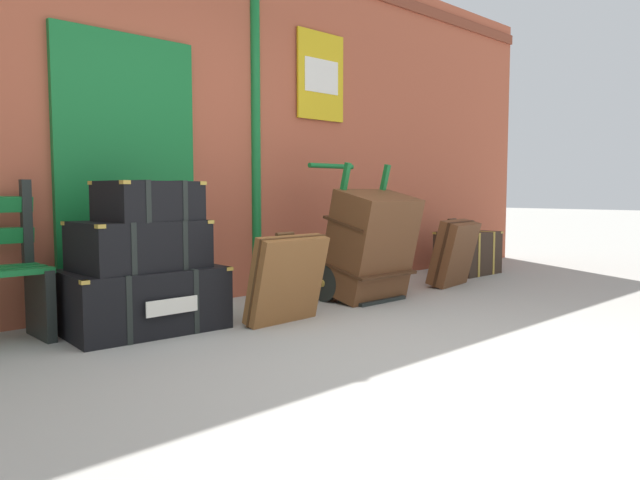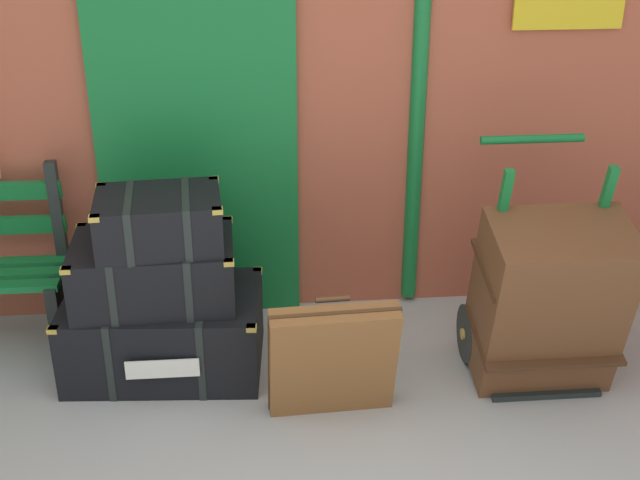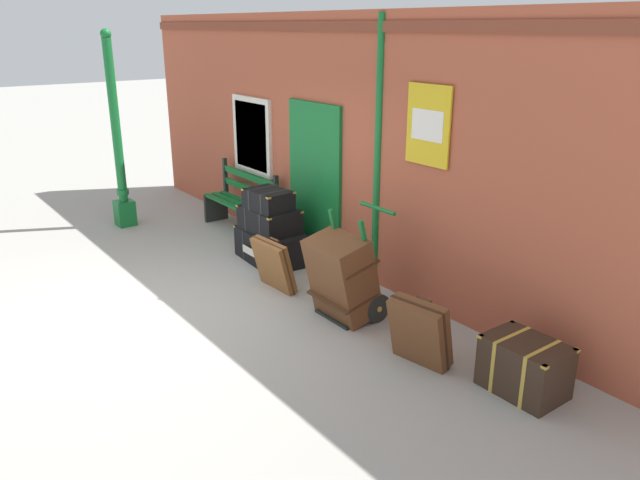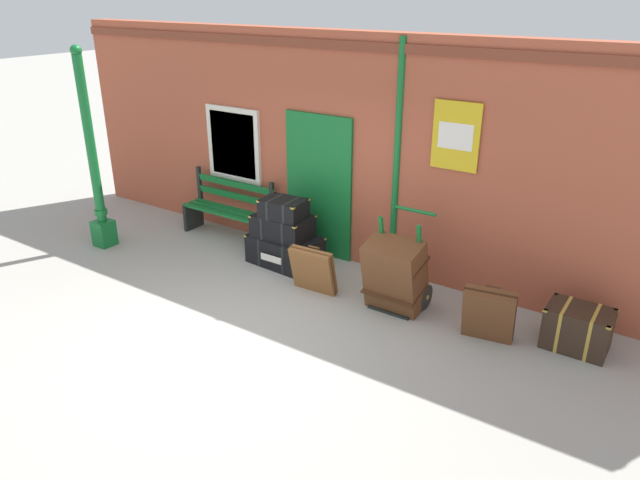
{
  "view_description": "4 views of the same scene",
  "coord_description": "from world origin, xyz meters",
  "px_view_note": "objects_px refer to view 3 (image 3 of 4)",
  "views": [
    {
      "loc": [
        -2.51,
        -1.83,
        0.93
      ],
      "look_at": [
        0.91,
        1.77,
        0.53
      ],
      "focal_mm": 33.4,
      "sensor_mm": 36.0,
      "label": 1
    },
    {
      "loc": [
        -0.16,
        -2.01,
        2.55
      ],
      "look_at": [
        0.18,
        1.95,
        0.66
      ],
      "focal_mm": 47.4,
      "sensor_mm": 36.0,
      "label": 2
    },
    {
      "loc": [
        6.06,
        -2.33,
        3.04
      ],
      "look_at": [
        0.4,
        1.88,
        0.58
      ],
      "focal_mm": 34.74,
      "sensor_mm": 36.0,
      "label": 3
    },
    {
      "loc": [
        4.13,
        -4.37,
        3.71
      ],
      "look_at": [
        0.01,
        1.77,
        0.55
      ],
      "focal_mm": 33.29,
      "sensor_mm": 36.0,
      "label": 4
    }
  ],
  "objects_px": {
    "lamp_post": "(119,155)",
    "steamer_trunk_base": "(272,246)",
    "platform_bench": "(242,204)",
    "large_brown_trunk": "(342,277)",
    "suitcase_olive": "(420,332)",
    "steamer_trunk_middle": "(270,219)",
    "steamer_trunk_top": "(268,200)",
    "suitcase_cream": "(274,265)",
    "porters_trolley": "(354,291)",
    "corner_trunk": "(525,367)"
  },
  "relations": [
    {
      "from": "lamp_post",
      "to": "porters_trolley",
      "type": "distance_m",
      "value": 4.82
    },
    {
      "from": "steamer_trunk_middle",
      "to": "porters_trolley",
      "type": "bearing_deg",
      "value": -3.98
    },
    {
      "from": "steamer_trunk_base",
      "to": "corner_trunk",
      "type": "relative_size",
      "value": 1.52
    },
    {
      "from": "steamer_trunk_base",
      "to": "large_brown_trunk",
      "type": "distance_m",
      "value": 1.97
    },
    {
      "from": "steamer_trunk_base",
      "to": "corner_trunk",
      "type": "distance_m",
      "value": 4.0
    },
    {
      "from": "suitcase_olive",
      "to": "corner_trunk",
      "type": "relative_size",
      "value": 0.97
    },
    {
      "from": "platform_bench",
      "to": "steamer_trunk_top",
      "type": "bearing_deg",
      "value": -14.93
    },
    {
      "from": "large_brown_trunk",
      "to": "corner_trunk",
      "type": "bearing_deg",
      "value": 10.05
    },
    {
      "from": "steamer_trunk_base",
      "to": "suitcase_olive",
      "type": "bearing_deg",
      "value": -6.42
    },
    {
      "from": "steamer_trunk_middle",
      "to": "porters_trolley",
      "type": "height_order",
      "value": "porters_trolley"
    },
    {
      "from": "platform_bench",
      "to": "suitcase_olive",
      "type": "height_order",
      "value": "platform_bench"
    },
    {
      "from": "lamp_post",
      "to": "steamer_trunk_top",
      "type": "height_order",
      "value": "lamp_post"
    },
    {
      "from": "lamp_post",
      "to": "large_brown_trunk",
      "type": "bearing_deg",
      "value": 8.62
    },
    {
      "from": "steamer_trunk_middle",
      "to": "steamer_trunk_top",
      "type": "height_order",
      "value": "steamer_trunk_top"
    },
    {
      "from": "suitcase_olive",
      "to": "steamer_trunk_base",
      "type": "bearing_deg",
      "value": 173.58
    },
    {
      "from": "suitcase_cream",
      "to": "lamp_post",
      "type": "bearing_deg",
      "value": -171.62
    },
    {
      "from": "platform_bench",
      "to": "suitcase_cream",
      "type": "xyz_separation_m",
      "value": [
        2.17,
        -0.82,
        -0.13
      ]
    },
    {
      "from": "large_brown_trunk",
      "to": "suitcase_olive",
      "type": "xyz_separation_m",
      "value": [
        1.2,
        -0.03,
        -0.15
      ]
    },
    {
      "from": "lamp_post",
      "to": "platform_bench",
      "type": "xyz_separation_m",
      "value": [
        1.4,
        1.35,
        -0.69
      ]
    },
    {
      "from": "corner_trunk",
      "to": "porters_trolley",
      "type": "bearing_deg",
      "value": -174.77
    },
    {
      "from": "corner_trunk",
      "to": "steamer_trunk_base",
      "type": "bearing_deg",
      "value": -179.35
    },
    {
      "from": "large_brown_trunk",
      "to": "suitcase_olive",
      "type": "bearing_deg",
      "value": -1.41
    },
    {
      "from": "steamer_trunk_middle",
      "to": "corner_trunk",
      "type": "bearing_deg",
      "value": 0.77
    },
    {
      "from": "steamer_trunk_base",
      "to": "porters_trolley",
      "type": "xyz_separation_m",
      "value": [
        1.93,
        -0.14,
        0.06
      ]
    },
    {
      "from": "lamp_post",
      "to": "suitcase_olive",
      "type": "distance_m",
      "value": 5.96
    },
    {
      "from": "suitcase_olive",
      "to": "large_brown_trunk",
      "type": "bearing_deg",
      "value": 178.59
    },
    {
      "from": "porters_trolley",
      "to": "corner_trunk",
      "type": "xyz_separation_m",
      "value": [
        2.08,
        0.19,
        -0.03
      ]
    },
    {
      "from": "platform_bench",
      "to": "steamer_trunk_middle",
      "type": "bearing_deg",
      "value": -13.9
    },
    {
      "from": "steamer_trunk_middle",
      "to": "suitcase_cream",
      "type": "xyz_separation_m",
      "value": [
        0.86,
        -0.49,
        -0.27
      ]
    },
    {
      "from": "lamp_post",
      "to": "suitcase_olive",
      "type": "xyz_separation_m",
      "value": [
        5.86,
        0.68,
        -0.81
      ]
    },
    {
      "from": "steamer_trunk_middle",
      "to": "steamer_trunk_top",
      "type": "distance_m",
      "value": 0.3
    },
    {
      "from": "steamer_trunk_middle",
      "to": "large_brown_trunk",
      "type": "height_order",
      "value": "large_brown_trunk"
    },
    {
      "from": "lamp_post",
      "to": "porters_trolley",
      "type": "height_order",
      "value": "lamp_post"
    },
    {
      "from": "suitcase_cream",
      "to": "corner_trunk",
      "type": "bearing_deg",
      "value": 9.82
    },
    {
      "from": "platform_bench",
      "to": "suitcase_olive",
      "type": "distance_m",
      "value": 4.52
    },
    {
      "from": "platform_bench",
      "to": "steamer_trunk_top",
      "type": "distance_m",
      "value": 1.48
    },
    {
      "from": "steamer_trunk_middle",
      "to": "steamer_trunk_base",
      "type": "bearing_deg",
      "value": 22.24
    },
    {
      "from": "steamer_trunk_middle",
      "to": "suitcase_cream",
      "type": "relative_size",
      "value": 1.27
    },
    {
      "from": "lamp_post",
      "to": "porters_trolley",
      "type": "relative_size",
      "value": 2.53
    },
    {
      "from": "steamer_trunk_top",
      "to": "lamp_post",
      "type": "bearing_deg",
      "value": -160.46
    },
    {
      "from": "large_brown_trunk",
      "to": "platform_bench",
      "type": "bearing_deg",
      "value": 168.93
    },
    {
      "from": "large_brown_trunk",
      "to": "steamer_trunk_top",
      "type": "bearing_deg",
      "value": 171.77
    },
    {
      "from": "platform_bench",
      "to": "corner_trunk",
      "type": "xyz_separation_m",
      "value": [
        5.34,
        -0.27,
        -0.2
      ]
    },
    {
      "from": "lamp_post",
      "to": "steamer_trunk_middle",
      "type": "relative_size",
      "value": 3.64
    },
    {
      "from": "steamer_trunk_top",
      "to": "porters_trolley",
      "type": "distance_m",
      "value": 1.99
    },
    {
      "from": "steamer_trunk_top",
      "to": "large_brown_trunk",
      "type": "distance_m",
      "value": 1.96
    },
    {
      "from": "steamer_trunk_base",
      "to": "porters_trolley",
      "type": "distance_m",
      "value": 1.93
    },
    {
      "from": "large_brown_trunk",
      "to": "suitcase_olive",
      "type": "relative_size",
      "value": 1.43
    },
    {
      "from": "platform_bench",
      "to": "steamer_trunk_base",
      "type": "height_order",
      "value": "platform_bench"
    },
    {
      "from": "lamp_post",
      "to": "steamer_trunk_base",
      "type": "bearing_deg",
      "value": 20.61
    }
  ]
}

